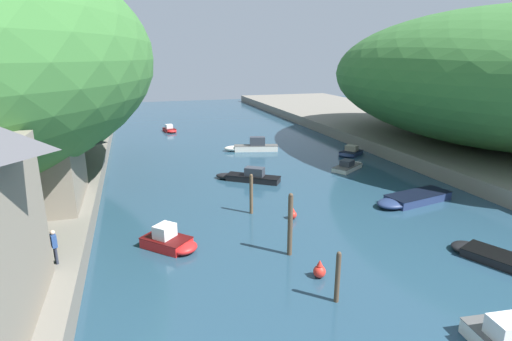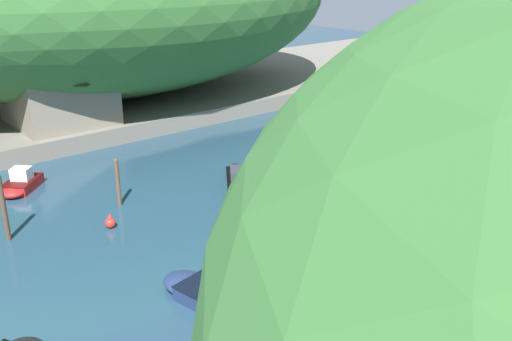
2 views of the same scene
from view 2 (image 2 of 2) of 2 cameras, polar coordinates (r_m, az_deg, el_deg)
name	(u,v)px [view 2 (image 2 of 2)]	position (r m, az deg, el deg)	size (l,w,h in m)	color
water_surface	(287,184)	(36.89, 3.16, -1.33)	(130.00, 130.00, 0.00)	#234256
left_bank	(109,101)	(56.95, -14.50, 6.70)	(22.00, 120.00, 1.35)	slate
boathouse_shed	(57,87)	(47.54, -19.24, 7.93)	(8.01, 7.61, 5.58)	gray
boat_red_skiff	(20,184)	(38.53, -22.56, -1.30)	(3.51, 3.52, 1.39)	red
boat_far_upstream	(422,104)	(58.09, 16.22, 6.45)	(1.95, 3.24, 1.06)	red
boat_white_cruiser	(376,234)	(30.32, 11.88, -6.25)	(4.45, 3.63, 1.01)	silver
boat_small_dinghy	(237,178)	(36.70, -1.88, -0.77)	(5.62, 4.52, 1.29)	black
boat_cabin_cruiser	(219,299)	(24.57, -3.74, -12.68)	(6.79, 3.10, 0.65)	navy
boat_open_rowboat	(479,226)	(32.73, 21.41, -5.19)	(3.66, 3.36, 1.06)	navy
boat_yellow_tender	(390,155)	(41.76, 13.26, 1.53)	(6.39, 2.73, 1.67)	silver
mooring_post_second	(3,207)	(31.71, -23.94, -3.40)	(0.27, 0.27, 3.65)	#4C3D2D
mooring_post_middle	(118,182)	(34.14, -13.65, -1.14)	(0.24, 0.24, 2.91)	brown
channel_buoy_near	(110,222)	(31.88, -14.37, -5.02)	(0.57, 0.57, 0.86)	red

